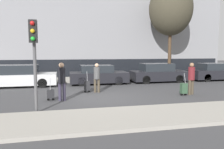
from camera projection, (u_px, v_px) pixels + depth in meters
ground_plane at (99, 97)px, 10.99m from camera, size 80.00×80.00×0.00m
sidewalk_near at (117, 118)px, 7.35m from camera, size 28.00×2.50×0.12m
sidewalk_far at (86, 79)px, 17.78m from camera, size 28.00×3.00×0.12m
building_facade at (81, 12)px, 20.89m from camera, size 28.00×3.34×12.27m
parked_car_0 at (20, 76)px, 14.39m from camera, size 4.57×1.89×1.43m
parked_car_1 at (98, 75)px, 15.55m from camera, size 4.05×1.83×1.34m
parked_car_2 at (158, 73)px, 16.54m from camera, size 4.17×1.74×1.42m
parked_car_3 at (216, 72)px, 17.70m from camera, size 4.44×1.74×1.37m
pedestrian_left at (62, 79)px, 10.13m from camera, size 0.34×0.34×1.79m
trolley_left at (51, 94)px, 10.23m from camera, size 0.34×0.29×1.05m
pedestrian_center at (97, 76)px, 12.23m from camera, size 0.35×0.34×1.64m
trolley_center at (87, 86)px, 12.24m from camera, size 0.34×0.29×1.20m
pedestrian_right at (191, 77)px, 11.60m from camera, size 0.34×0.34×1.71m
trolley_right at (184, 88)px, 11.39m from camera, size 0.34×0.29×1.20m
traffic_light at (34, 47)px, 7.85m from camera, size 0.28×0.47×3.41m
parked_bicycle at (151, 73)px, 18.97m from camera, size 1.77×0.06×0.96m
bare_tree_near_crossing at (171, 9)px, 18.83m from camera, size 3.72×3.72×8.12m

